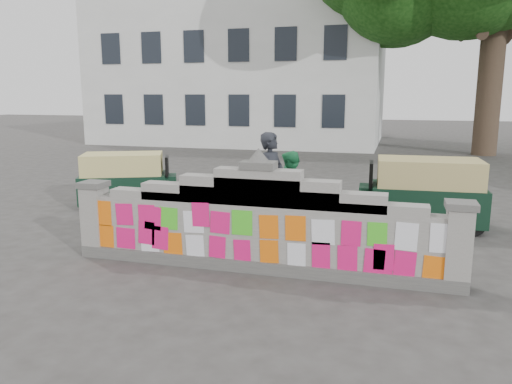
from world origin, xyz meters
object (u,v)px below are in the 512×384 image
cyclist_rider (271,194)px  rickshaw_left (126,179)px  cyclist_bike (271,214)px  rickshaw_right (424,192)px  pedestrian (289,192)px

cyclist_rider → rickshaw_left: cyclist_rider is taller
cyclist_bike → rickshaw_left: rickshaw_left is taller
rickshaw_left → rickshaw_right: rickshaw_right is taller
cyclist_rider → rickshaw_right: size_ratio=0.69×
pedestrian → rickshaw_left: 4.64m
cyclist_rider → rickshaw_left: bearing=81.3°
cyclist_bike → cyclist_rider: 0.39m
pedestrian → rickshaw_left: bearing=-108.7°
rickshaw_left → cyclist_bike: bearing=-48.5°
cyclist_bike → rickshaw_left: (-4.32, 2.00, 0.15)m
cyclist_bike → rickshaw_right: bearing=-39.6°
rickshaw_left → rickshaw_right: size_ratio=0.93×
cyclist_rider → pedestrian: (0.17, 0.84, -0.10)m
cyclist_rider → cyclist_bike: bearing=-73.8°
cyclist_bike → pedestrian: (0.17, 0.84, 0.29)m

